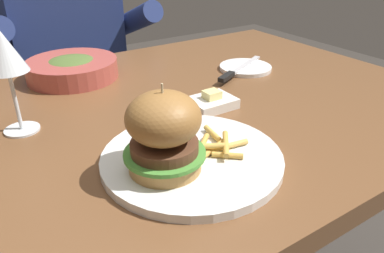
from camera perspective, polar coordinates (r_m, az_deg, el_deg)
The scene contains 10 objects.
dining_table at distance 0.81m, azimuth -4.47°, elevation -3.11°, with size 1.23×0.82×0.74m.
main_plate at distance 0.58m, azimuth -0.02°, elevation -4.88°, with size 0.28×0.28×0.01m, color white.
burger_sandwich at distance 0.52m, azimuth -4.31°, elevation -0.88°, with size 0.12×0.12×0.13m.
fries_pile at distance 0.58m, azimuth 3.24°, elevation -3.00°, with size 0.11×0.11×0.02m.
wine_glass at distance 0.69m, azimuth -26.67°, elevation 9.70°, with size 0.07×0.07×0.18m.
bread_plate at distance 0.99m, azimuth 8.14°, elevation 8.87°, with size 0.13×0.13×0.01m, color white.
table_knife at distance 0.94m, azimuth 6.91°, elevation 8.54°, with size 0.21×0.11×0.01m.
butter_dish at distance 0.76m, azimuth 3.02°, elevation 3.75°, with size 0.09×0.07×0.04m.
soup_bowl at distance 0.96m, azimuth -17.78°, elevation 8.47°, with size 0.22×0.22×0.05m.
diner_person at distance 1.44m, azimuth -17.69°, elevation 6.09°, with size 0.51×0.36×1.18m.
Camera 1 is at (-0.33, -0.61, 1.06)m, focal length 35.00 mm.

